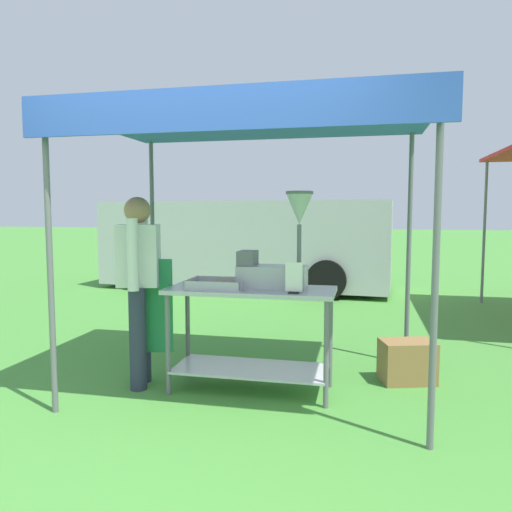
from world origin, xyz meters
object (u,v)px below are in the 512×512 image
Objects in this scene: donut_cart at (251,319)px; supply_crate at (407,361)px; donut_tray at (218,285)px; menu_sign at (294,280)px; stall_canopy at (253,126)px; van_silver at (247,243)px; vendor at (140,281)px; donut_fryer at (278,256)px.

supply_crate is at bearing 21.02° from donut_cart.
menu_sign reaches higher than donut_tray.
menu_sign is 1.38m from supply_crate.
stall_canopy is 5.69m from van_silver.
stall_canopy is 1.31m from menu_sign.
menu_sign is at bearing -142.94° from supply_crate.
vendor is (-1.33, 0.11, -0.06)m from menu_sign.
donut_tray is 0.91× the size of supply_crate.
supply_crate is at bearing 21.27° from donut_fryer.
donut_tray is at bearing -161.25° from supply_crate.
donut_cart reaches higher than supply_crate.
menu_sign is at bearing -73.01° from van_silver.
donut_tray is 0.29× the size of vendor.
donut_fryer is 1.49m from supply_crate.
donut_tray is at bearing -172.77° from donut_cart.
donut_cart is 0.85× the size of vendor.
menu_sign is (0.38, -0.19, 0.36)m from donut_cart.
donut_tray is at bearing -78.93° from van_silver.
donut_cart is 0.99m from vendor.
van_silver reaches higher than vendor.
menu_sign is at bearing -13.41° from donut_tray.
vendor is at bearing -175.46° from donut_cart.
supply_crate is (1.29, 0.50, -0.43)m from donut_cart.
donut_cart is 5.75× the size of menu_sign.
van_silver reaches higher than donut_fryer.
stall_canopy is 2.08× the size of donut_cart.
donut_tray reaches higher than supply_crate.
stall_canopy is 1.08m from donut_fryer.
vendor reaches higher than donut_cart.
menu_sign is (0.17, -0.26, -0.16)m from donut_fryer.
menu_sign is (0.38, -0.29, -1.22)m from stall_canopy.
stall_canopy is 1.77× the size of vendor.
van_silver is at bearing 106.99° from menu_sign.
donut_cart is (-0.00, -0.10, -1.57)m from stall_canopy.
stall_canopy is at bearing 10.43° from vendor.
van_silver is (-1.08, 5.51, -0.01)m from donut_tray.
donut_fryer is (0.21, 0.08, 0.51)m from donut_cart.
stall_canopy is 1.33m from donut_tray.
supply_crate is (1.56, 0.53, -0.70)m from donut_tray.
donut_cart is 0.25× the size of van_silver.
vendor reaches higher than menu_sign.
van_silver is at bearing 94.14° from vendor.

